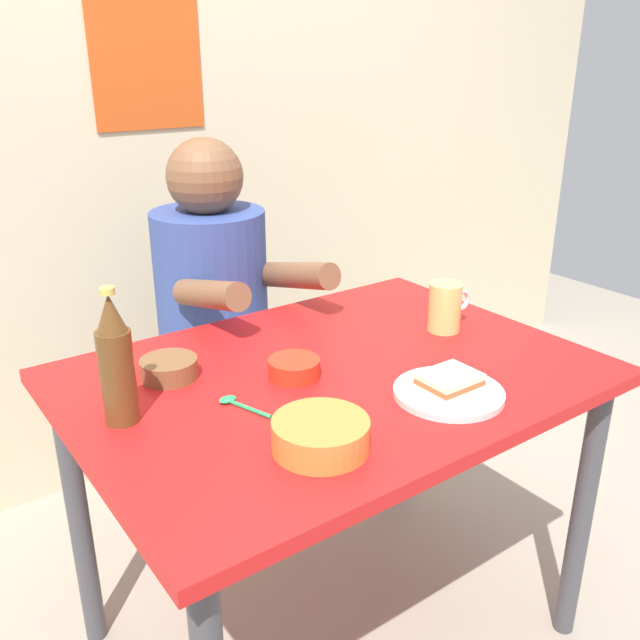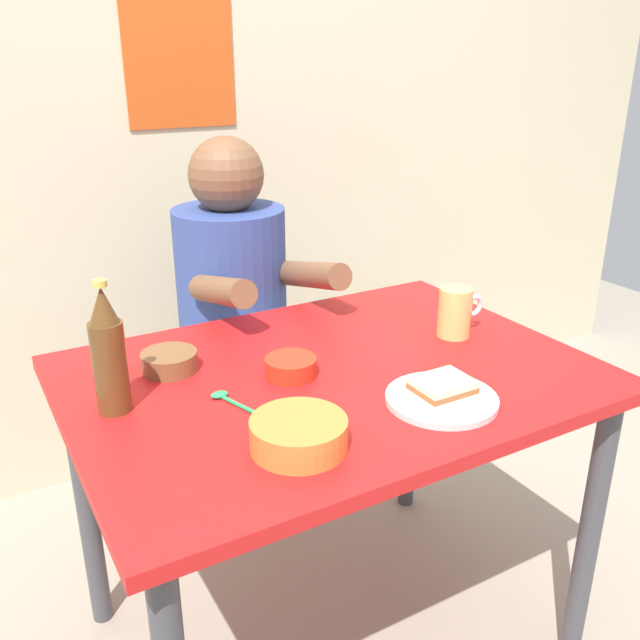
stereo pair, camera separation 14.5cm
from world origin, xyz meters
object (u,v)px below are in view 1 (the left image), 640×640
(stool, at_px, (219,409))
(person_seated, at_px, (213,282))
(dining_table, at_px, (333,408))
(soup_bowl_orange, at_px, (321,433))
(beer_mug, at_px, (446,307))
(plate_orange, at_px, (449,393))
(sandwich, at_px, (449,382))
(beer_bottle, at_px, (116,363))

(stool, bearing_deg, person_seated, -90.00)
(dining_table, distance_m, person_seated, 0.63)
(stool, bearing_deg, dining_table, -93.10)
(person_seated, bearing_deg, soup_bowl_orange, -105.69)
(beer_mug, bearing_deg, plate_orange, -134.14)
(sandwich, bearing_deg, beer_mug, 45.86)
(dining_table, bearing_deg, person_seated, 86.84)
(sandwich, bearing_deg, plate_orange, 0.00)
(plate_orange, height_order, beer_mug, beer_mug)
(beer_mug, bearing_deg, person_seated, 118.46)
(stool, bearing_deg, beer_bottle, -130.08)
(beer_bottle, bearing_deg, beer_mug, -2.55)
(soup_bowl_orange, bearing_deg, beer_mug, 24.56)
(plate_orange, bearing_deg, stool, 95.30)
(dining_table, xyz_separation_m, soup_bowl_orange, (-0.21, -0.24, 0.12))
(plate_orange, distance_m, sandwich, 0.02)
(dining_table, relative_size, person_seated, 1.53)
(stool, bearing_deg, soup_bowl_orange, -105.49)
(dining_table, height_order, stool, dining_table)
(dining_table, bearing_deg, sandwich, -63.62)
(soup_bowl_orange, bearing_deg, plate_orange, 1.13)
(stool, xyz_separation_m, person_seated, (0.00, -0.01, 0.42))
(dining_table, distance_m, plate_orange, 0.28)
(stool, relative_size, person_seated, 0.63)
(sandwich, bearing_deg, person_seated, 95.37)
(beer_bottle, bearing_deg, plate_orange, -27.09)
(sandwich, bearing_deg, stool, 95.30)
(dining_table, relative_size, sandwich, 10.00)
(sandwich, bearing_deg, beer_bottle, 152.91)
(stool, xyz_separation_m, beer_bottle, (-0.48, -0.57, 0.51))
(person_seated, relative_size, beer_mug, 5.71)
(dining_table, distance_m, beer_bottle, 0.50)
(person_seated, distance_m, plate_orange, 0.85)
(plate_orange, bearing_deg, beer_bottle, 152.91)
(plate_orange, bearing_deg, soup_bowl_orange, -178.87)
(beer_mug, distance_m, beer_bottle, 0.81)
(beer_bottle, bearing_deg, stool, 49.92)
(person_seated, bearing_deg, plate_orange, -84.63)
(person_seated, xyz_separation_m, beer_bottle, (-0.48, -0.56, 0.09))
(plate_orange, bearing_deg, dining_table, 116.38)
(sandwich, height_order, soup_bowl_orange, soup_bowl_orange)
(stool, relative_size, beer_mug, 3.57)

